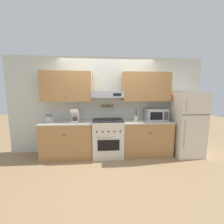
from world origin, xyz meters
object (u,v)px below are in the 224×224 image
stove_range (108,138)px  refrigerator (186,124)px  coffee_maker (75,115)px  utensil_crock (136,118)px  microwave (156,115)px  tea_kettle (49,119)px

stove_range → refrigerator: bearing=-1.4°
refrigerator → coffee_maker: refrigerator is taller
coffee_maker → utensil_crock: size_ratio=1.12×
stove_range → refrigerator: (2.04, -0.05, 0.34)m
refrigerator → utensil_crock: bearing=175.4°
stove_range → refrigerator: size_ratio=0.63×
coffee_maker → microwave: 2.10m
tea_kettle → coffee_maker: (0.64, 0.03, 0.08)m
coffee_maker → utensil_crock: coffee_maker is taller
tea_kettle → microwave: (2.74, 0.02, 0.07)m
stove_range → coffee_maker: coffee_maker is taller
stove_range → tea_kettle: tea_kettle is taller
refrigerator → tea_kettle: 3.51m
microwave → utensil_crock: (-0.54, -0.02, -0.08)m
refrigerator → coffee_maker: (-2.87, 0.13, 0.24)m
tea_kettle → coffee_maker: coffee_maker is taller
tea_kettle → utensil_crock: size_ratio=0.77×
stove_range → coffee_maker: bearing=174.3°
utensil_crock → tea_kettle: bearing=-180.0°
tea_kettle → stove_range: bearing=-2.1°
tea_kettle → utensil_crock: bearing=0.0°
stove_range → microwave: (1.27, 0.07, 0.57)m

